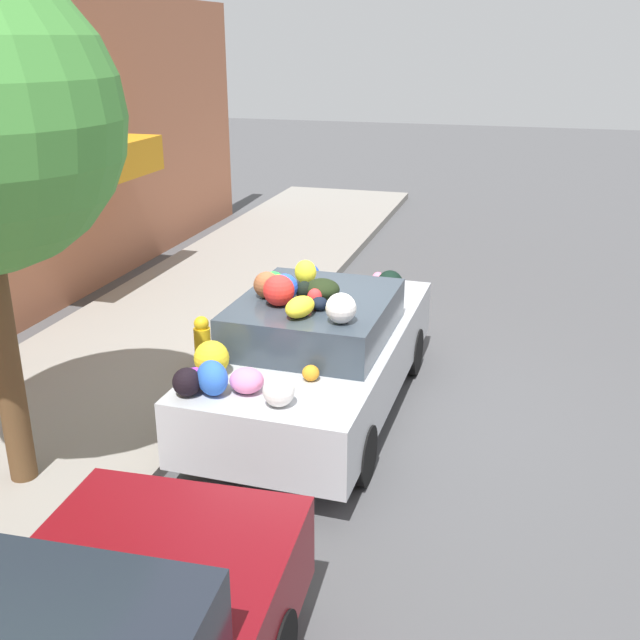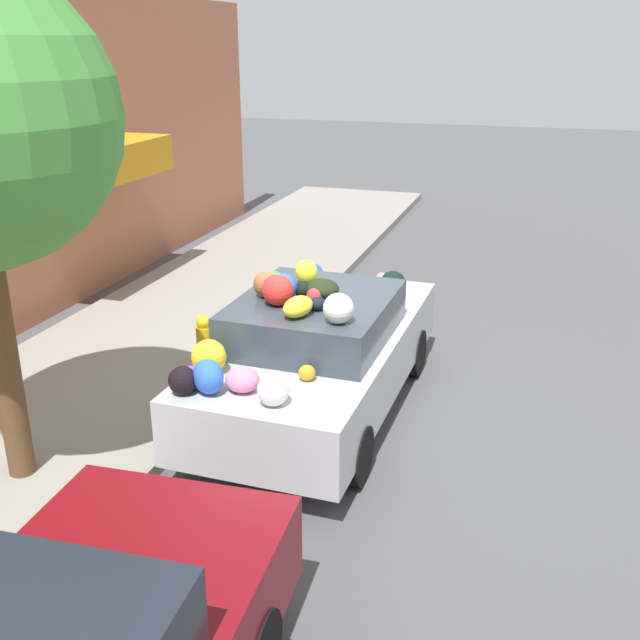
% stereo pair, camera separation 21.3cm
% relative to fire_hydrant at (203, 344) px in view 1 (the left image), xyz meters
% --- Properties ---
extents(ground_plane, '(60.00, 60.00, 0.00)m').
position_rel_fire_hydrant_xyz_m(ground_plane, '(-0.32, -1.60, -0.49)').
color(ground_plane, '#4C4C4F').
extents(sidewalk_curb, '(24.00, 3.20, 0.15)m').
position_rel_fire_hydrant_xyz_m(sidewalk_curb, '(-0.32, 1.10, -0.42)').
color(sidewalk_curb, gray).
rests_on(sidewalk_curb, ground).
extents(fire_hydrant, '(0.20, 0.20, 0.70)m').
position_rel_fire_hydrant_xyz_m(fire_hydrant, '(0.00, 0.00, 0.00)').
color(fire_hydrant, gold).
rests_on(fire_hydrant, sidewalk_curb).
extents(art_car, '(4.17, 1.85, 1.71)m').
position_rel_fire_hydrant_xyz_m(art_car, '(-0.38, -1.55, 0.26)').
color(art_car, '#B7BABF').
rests_on(art_car, ground).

